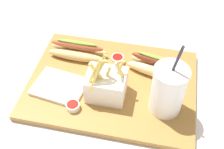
% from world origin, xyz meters
% --- Properties ---
extents(ground_plane, '(2.40, 2.40, 0.02)m').
position_xyz_m(ground_plane, '(0.00, 0.00, -0.01)').
color(ground_plane, silver).
extents(food_tray, '(0.47, 0.35, 0.02)m').
position_xyz_m(food_tray, '(0.00, 0.00, 0.01)').
color(food_tray, olive).
rests_on(food_tray, ground_plane).
extents(soda_cup, '(0.09, 0.09, 0.22)m').
position_xyz_m(soda_cup, '(0.15, -0.06, 0.09)').
color(soda_cup, white).
rests_on(soda_cup, food_tray).
extents(fries_basket, '(0.10, 0.09, 0.15)m').
position_xyz_m(fries_basket, '(-0.01, -0.05, 0.06)').
color(fries_basket, white).
rests_on(fries_basket, food_tray).
extents(hot_dog_1, '(0.18, 0.06, 0.06)m').
position_xyz_m(hot_dog_1, '(-0.12, 0.08, 0.04)').
color(hot_dog_1, '#DBB775').
rests_on(hot_dog_1, food_tray).
extents(hot_dog_2, '(0.17, 0.09, 0.06)m').
position_xyz_m(hot_dog_2, '(0.12, 0.06, 0.04)').
color(hot_dog_2, '#E5C689').
rests_on(hot_dog_2, food_tray).
extents(ketchup_cup_1, '(0.04, 0.04, 0.02)m').
position_xyz_m(ketchup_cup_1, '(-0.08, -0.11, 0.03)').
color(ketchup_cup_1, white).
rests_on(ketchup_cup_1, food_tray).
extents(ketchup_cup_2, '(0.04, 0.04, 0.02)m').
position_xyz_m(ketchup_cup_2, '(-0.00, 0.08, 0.03)').
color(ketchup_cup_2, white).
rests_on(ketchup_cup_2, food_tray).
extents(napkin_stack, '(0.15, 0.12, 0.01)m').
position_xyz_m(napkin_stack, '(-0.14, -0.05, 0.03)').
color(napkin_stack, white).
rests_on(napkin_stack, food_tray).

